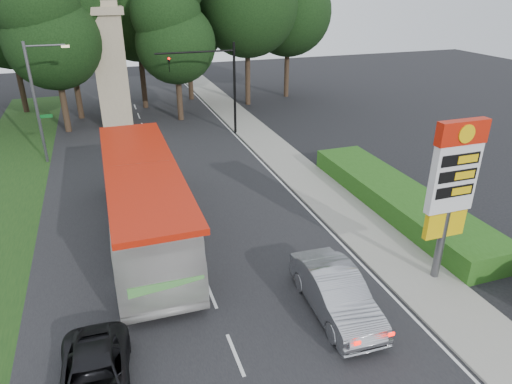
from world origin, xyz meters
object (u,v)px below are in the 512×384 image
object	(u,v)px
monument	(110,64)
sedan_silver	(336,293)
traffic_signal_mast	(218,77)
streetlight_signs	(38,98)
gas_station_pylon	(453,181)
suv_charcoal	(95,380)
transit_bus	(145,202)

from	to	relation	value
monument	sedan_silver	world-z (taller)	monument
traffic_signal_mast	monument	distance (m)	9.76
streetlight_signs	sedan_silver	distance (m)	23.69
gas_station_pylon	sedan_silver	bearing A→B (deg)	-173.67
monument	streetlight_signs	bearing A→B (deg)	-121.97
gas_station_pylon	streetlight_signs	size ratio (longest dim) A/B	0.86
gas_station_pylon	monument	bearing A→B (deg)	111.80
sedan_silver	suv_charcoal	size ratio (longest dim) A/B	1.13
gas_station_pylon	streetlight_signs	distance (m)	25.74
traffic_signal_mast	streetlight_signs	world-z (taller)	streetlight_signs
gas_station_pylon	transit_bus	bearing A→B (deg)	146.15
monument	transit_bus	distance (m)	20.88
traffic_signal_mast	transit_bus	world-z (taller)	traffic_signal_mast
monument	suv_charcoal	bearing A→B (deg)	-94.63
sedan_silver	transit_bus	bearing A→B (deg)	129.23
streetlight_signs	monument	world-z (taller)	monument
traffic_signal_mast	transit_bus	xyz separation A→B (m)	(-7.49, -14.62, -2.79)
streetlight_signs	transit_bus	world-z (taller)	streetlight_signs
gas_station_pylon	suv_charcoal	size ratio (longest dim) A/B	1.50
gas_station_pylon	suv_charcoal	distance (m)	14.23
traffic_signal_mast	gas_station_pylon	bearing A→B (deg)	-80.91
streetlight_signs	monument	bearing A→B (deg)	58.03
traffic_signal_mast	suv_charcoal	distance (m)	26.07
traffic_signal_mast	suv_charcoal	xyz separation A→B (m)	(-10.09, -23.70, -4.04)
monument	sedan_silver	distance (m)	29.53
streetlight_signs	transit_bus	bearing A→B (deg)	-67.70
gas_station_pylon	sedan_silver	xyz separation A→B (m)	(-5.00, -0.55, -3.60)
monument	transit_bus	size ratio (longest dim) A/B	0.74
monument	suv_charcoal	world-z (taller)	monument
transit_bus	suv_charcoal	xyz separation A→B (m)	(-2.60, -9.07, -1.25)
traffic_signal_mast	sedan_silver	world-z (taller)	traffic_signal_mast
monument	traffic_signal_mast	bearing A→B (deg)	-38.00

